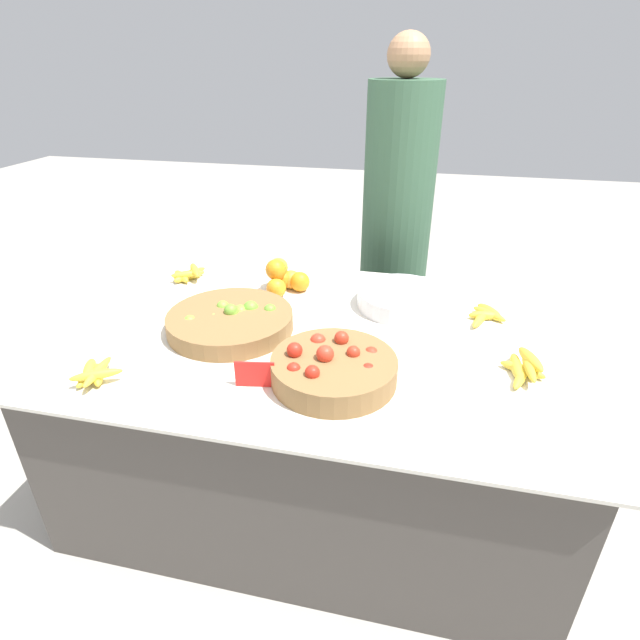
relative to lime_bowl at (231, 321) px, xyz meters
name	(u,v)px	position (x,y,z in m)	size (l,w,h in m)	color
ground_plane	(320,472)	(0.31, 0.04, -0.68)	(12.00, 12.00, 0.00)	#A39E93
market_table	(320,408)	(0.31, 0.04, -0.36)	(1.67, 1.16, 0.65)	#4C4742
lime_bowl	(231,321)	(0.00, 0.00, 0.00)	(0.43, 0.43, 0.09)	olive
tomato_basket	(334,368)	(0.41, -0.22, 0.01)	(0.37, 0.37, 0.12)	olive
orange_pile	(284,278)	(0.09, 0.35, 0.03)	(0.17, 0.17, 0.14)	orange
metal_bowl	(402,299)	(0.57, 0.31, 0.00)	(0.34, 0.34, 0.06)	silver
price_sign	(255,374)	(0.20, -0.30, 0.01)	(0.11, 0.03, 0.08)	red
banana_bunch_back_center	(486,315)	(0.87, 0.28, -0.02)	(0.14, 0.20, 0.04)	gold
banana_bunch_front_center	(94,373)	(-0.27, -0.38, -0.01)	(0.17, 0.16, 0.05)	gold
banana_bunch_middle_left	(524,367)	(0.95, -0.07, -0.01)	(0.14, 0.19, 0.06)	gold
banana_bunch_front_right	(188,274)	(-0.34, 0.37, -0.01)	(0.17, 0.19, 0.06)	gold
vendor_person	(396,227)	(0.48, 1.04, 0.05)	(0.34, 0.34, 1.59)	#385B42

